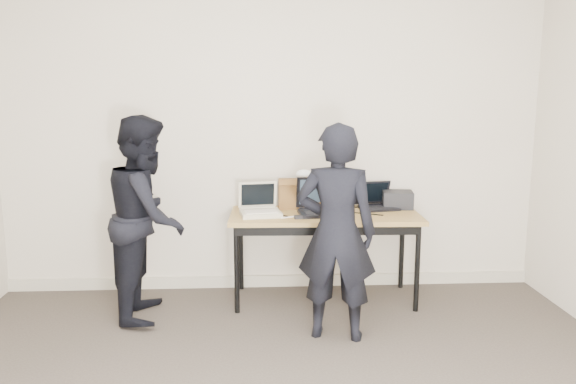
{
  "coord_description": "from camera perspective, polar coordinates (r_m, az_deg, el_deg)",
  "views": [
    {
      "loc": [
        -0.12,
        -2.44,
        1.68
      ],
      "look_at": [
        0.1,
        1.6,
        0.95
      ],
      "focal_mm": 35.0,
      "sensor_mm": 36.0,
      "label": 1
    }
  ],
  "objects": [
    {
      "name": "person_typist",
      "position": [
        3.8,
        4.93,
        -4.13
      ],
      "size": [
        0.61,
        0.47,
        1.48
      ],
      "primitive_type": "imported",
      "rotation": [
        0.0,
        0.0,
        2.92
      ],
      "color": "black",
      "rests_on": "ground"
    },
    {
      "name": "cables",
      "position": [
        4.46,
        3.24,
        -2.17
      ],
      "size": [
        1.0,
        0.42,
        0.01
      ],
      "rotation": [
        0.0,
        0.0,
        -0.03
      ],
      "color": "black",
      "rests_on": "desk"
    },
    {
      "name": "desk",
      "position": [
        4.48,
        3.76,
        -2.95
      ],
      "size": [
        1.52,
        0.7,
        0.72
      ],
      "rotation": [
        0.0,
        0.0,
        -0.03
      ],
      "color": "olive",
      "rests_on": "ground"
    },
    {
      "name": "laptop_right",
      "position": [
        4.72,
        8.99,
        -1.04
      ],
      "size": [
        0.35,
        0.34,
        0.22
      ],
      "rotation": [
        0.0,
        0.0,
        0.21
      ],
      "color": "black",
      "rests_on": "desk"
    },
    {
      "name": "equipment_box",
      "position": [
        4.75,
        11.07,
        -0.76
      ],
      "size": [
        0.27,
        0.24,
        0.14
      ],
      "primitive_type": "cube",
      "rotation": [
        0.0,
        0.0,
        -0.14
      ],
      "color": "black",
      "rests_on": "desk"
    },
    {
      "name": "person_observer",
      "position": [
        4.31,
        -14.14,
        -2.5
      ],
      "size": [
        0.59,
        0.75,
        1.51
      ],
      "primitive_type": "imported",
      "rotation": [
        0.0,
        0.0,
        1.59
      ],
      "color": "black",
      "rests_on": "ground"
    },
    {
      "name": "laptop_center",
      "position": [
        4.48,
        3.37,
        -1.35
      ],
      "size": [
        0.39,
        0.38,
        0.28
      ],
      "rotation": [
        0.0,
        0.0,
        0.08
      ],
      "color": "black",
      "rests_on": "desk"
    },
    {
      "name": "leather_satchel",
      "position": [
        4.65,
        1.26,
        -0.1
      ],
      "size": [
        0.36,
        0.18,
        0.25
      ],
      "rotation": [
        0.0,
        0.0,
        -0.02
      ],
      "color": "brown",
      "rests_on": "desk"
    },
    {
      "name": "power_brick",
      "position": [
        4.28,
        1.12,
        -2.56
      ],
      "size": [
        0.08,
        0.05,
        0.03
      ],
      "primitive_type": "cube",
      "rotation": [
        0.0,
        0.0,
        0.15
      ],
      "color": "black",
      "rests_on": "desk"
    },
    {
      "name": "room",
      "position": [
        2.46,
        -0.31,
        2.52
      ],
      "size": [
        4.6,
        4.6,
        2.8
      ],
      "color": "#3C342D",
      "rests_on": "ground"
    },
    {
      "name": "baseboard",
      "position": [
        4.95,
        -1.57,
        -9.01
      ],
      "size": [
        4.5,
        0.03,
        0.1
      ],
      "primitive_type": "cube",
      "color": "#AEA690",
      "rests_on": "ground"
    },
    {
      "name": "laptop_beige",
      "position": [
        4.42,
        -2.88,
        -1.68
      ],
      "size": [
        0.35,
        0.34,
        0.25
      ],
      "rotation": [
        0.0,
        0.0,
        0.15
      ],
      "color": "#B5AD90",
      "rests_on": "desk"
    },
    {
      "name": "tissue",
      "position": [
        4.63,
        1.63,
        1.82
      ],
      "size": [
        0.13,
        0.1,
        0.08
      ],
      "primitive_type": "ellipsoid",
      "rotation": [
        0.0,
        0.0,
        -0.0
      ],
      "color": "white",
      "rests_on": "leather_satchel"
    }
  ]
}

